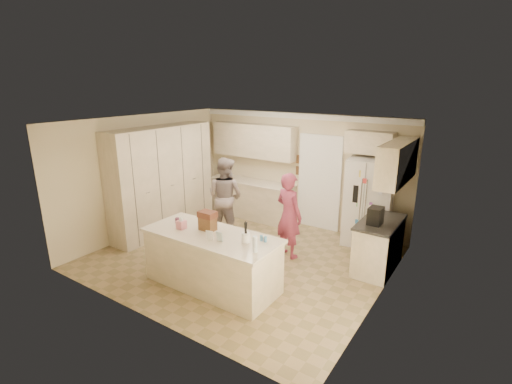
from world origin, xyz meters
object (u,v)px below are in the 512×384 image
Objects in this scene: island_base at (212,261)px; utensil_crock at (246,238)px; refrigerator at (368,203)px; dollhouse_body at (208,224)px; coffee_maker at (376,216)px; teen_girl at (289,215)px; tissue_box at (181,225)px; teen_boy at (225,196)px.

utensil_crock reaches higher than island_base.
refrigerator is 3.16m from utensil_crock.
refrigerator is at bearing 59.87° from dollhouse_body.
refrigerator reaches higher than utensil_crock.
coffee_maker reaches higher than dollhouse_body.
teen_girl is (-1.08, -1.39, -0.07)m from refrigerator.
tissue_box is at bearing -172.87° from utensil_crock.
utensil_crock is 1.21m from tissue_box.
coffee_maker is 3.24m from teen_boy.
refrigerator is 12.00× the size of utensil_crock.
coffee_maker is (0.47, -1.17, 0.17)m from refrigerator.
tissue_box is (-2.13, -3.17, 0.10)m from refrigerator.
teen_girl is at bearing -135.13° from refrigerator.
island_base is at bearing -33.69° from dollhouse_body.
teen_girl reaches higher than dollhouse_body.
utensil_crock is at bearing -127.12° from coffee_maker.
coffee_maker reaches higher than island_base.
dollhouse_body reaches higher than utensil_crock.
coffee_maker is at bearing 177.18° from teen_boy.
refrigerator is 6.00× the size of coffee_maker.
refrigerator reaches higher than dollhouse_body.
coffee_maker is 1.59m from teen_girl.
refrigerator is at bearing 62.86° from island_base.
teen_girl is (-0.16, 1.63, -0.17)m from utensil_crock.
coffee_maker is 2.14× the size of tissue_box.
dollhouse_body is at bearing 84.24° from teen_girl.
teen_girl is (0.64, 1.58, -0.21)m from dollhouse_body.
teen_girl is at bearing 95.43° from utensil_crock.
dollhouse_body is (0.40, 0.20, 0.04)m from tissue_box.
refrigerator is 3.01m from teen_boy.
island_base is 8.46× the size of dollhouse_body.
tissue_box is (-0.55, -0.10, 0.56)m from island_base.
teen_boy reaches higher than dollhouse_body.
refrigerator reaches higher than teen_boy.
dollhouse_body is (-0.15, 0.10, 0.60)m from island_base.
teen_boy is (-1.84, 1.82, -0.13)m from utensil_crock.
dollhouse_body is at bearing 176.42° from utensil_crock.
coffee_maker is 2.32m from utensil_crock.
coffee_maker is at bearing 42.83° from island_base.
utensil_crock is (-1.40, -1.85, -0.07)m from coffee_maker.
dollhouse_body is at bearing 26.57° from tissue_box.
teen_girl reaches higher than utensil_crock.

